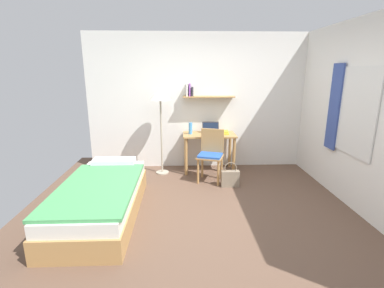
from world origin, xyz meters
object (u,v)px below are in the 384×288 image
object	(u,v)px
water_bottle	(191,128)
book_stack	(225,132)
bed	(102,199)
desk	(209,141)
laptop	(211,130)
desk_chair	(211,153)
handbag	(230,178)
standing_lamp	(160,98)

from	to	relation	value
water_bottle	book_stack	size ratio (longest dim) A/B	0.95
bed	water_bottle	xyz separation A→B (m)	(1.25, 1.69, 0.61)
desk	water_bottle	distance (m)	0.44
laptop	book_stack	distance (m)	0.26
desk_chair	book_stack	distance (m)	0.64
book_stack	handbag	xyz separation A→B (m)	(-0.01, -0.80, -0.61)
desk	desk_chair	distance (m)	0.50
laptop	water_bottle	world-z (taller)	water_bottle
desk_chair	handbag	xyz separation A→B (m)	(0.30, -0.30, -0.36)
handbag	laptop	bearing A→B (deg)	106.38
standing_lamp	book_stack	distance (m)	1.36
standing_lamp	laptop	size ratio (longest dim) A/B	4.99
laptop	handbag	bearing A→B (deg)	-73.62
bed	book_stack	size ratio (longest dim) A/B	8.83
standing_lamp	desk_chair	bearing A→B (deg)	-23.84
water_bottle	standing_lamp	bearing A→B (deg)	-168.56
desk	desk_chair	size ratio (longest dim) A/B	1.08
bed	laptop	world-z (taller)	laptop
handbag	desk_chair	bearing A→B (deg)	135.32
desk	water_bottle	bearing A→B (deg)	179.51
standing_lamp	water_bottle	world-z (taller)	standing_lamp
desk_chair	laptop	distance (m)	0.62
book_stack	handbag	size ratio (longest dim) A/B	0.54
handbag	bed	bearing A→B (deg)	-154.63
bed	desk	distance (m)	2.36
laptop	book_stack	xyz separation A→B (m)	(0.26, -0.05, -0.03)
bed	water_bottle	bearing A→B (deg)	53.57
laptop	handbag	world-z (taller)	laptop
bed	book_stack	bearing A→B (deg)	41.77
desk	handbag	bearing A→B (deg)	-70.29
standing_lamp	laptop	bearing A→B (deg)	9.88
bed	desk_chair	world-z (taller)	desk_chair
desk_chair	handbag	distance (m)	0.55
desk	book_stack	distance (m)	0.34
handbag	book_stack	bearing A→B (deg)	89.40
laptop	water_bottle	xyz separation A→B (m)	(-0.39, -0.05, 0.06)
bed	standing_lamp	distance (m)	2.09
bed	standing_lamp	xyz separation A→B (m)	(0.71, 1.58, 1.18)
desk_chair	book_stack	xyz separation A→B (m)	(0.31, 0.50, 0.25)
desk_chair	laptop	bearing A→B (deg)	84.80
desk	handbag	distance (m)	0.95
desk_chair	water_bottle	bearing A→B (deg)	124.18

